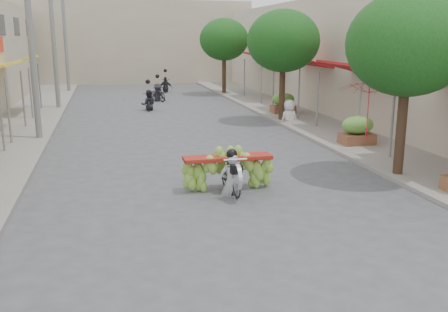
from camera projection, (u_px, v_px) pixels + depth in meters
ground at (261, 251)px, 9.55m from camera, size 120.00×120.00×0.00m
sidewalk_left at (10, 127)px, 22.17m from camera, size 4.00×60.00×0.12m
sidewalk_right at (304, 116)px, 25.30m from camera, size 4.00×60.00×0.12m
shophouse_row_right at (408, 57)px, 24.78m from camera, size 9.77×40.00×6.00m
far_building at (135, 42)px, 44.70m from camera, size 20.00×6.00×7.00m
utility_pole_mid at (30, 36)px, 18.76m from camera, size 0.60×0.24×8.00m
utility_pole_far at (53, 36)px, 27.28m from camera, size 0.60×0.24×8.00m
utility_pole_back at (65, 36)px, 35.80m from camera, size 0.60×0.24×8.00m
street_tree_near at (408, 44)px, 13.66m from camera, size 3.40×3.40×5.25m
street_tree_mid at (283, 41)px, 23.12m from camera, size 3.40×3.40×5.25m
street_tree_far at (224, 40)px, 34.48m from camera, size 3.40×3.40×5.25m
produce_crate_mid at (357, 128)px, 18.34m from camera, size 1.20×0.88×1.16m
produce_crate_far at (283, 101)px, 25.91m from camera, size 1.20×0.88×1.16m
banana_motorbike at (230, 166)px, 13.02m from camera, size 2.35×1.74×2.02m
market_umbrella at (371, 80)px, 16.74m from camera, size 2.75×2.75×1.97m
pedestrian at (290, 100)px, 23.58m from camera, size 1.07×0.80×1.94m
bg_motorbike_a at (148, 97)px, 27.59m from camera, size 0.82×1.61×1.95m
bg_motorbike_b at (158, 88)px, 31.34m from camera, size 1.19×1.65×1.95m
bg_motorbike_c at (166, 81)px, 36.50m from camera, size 1.03×1.68×1.95m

